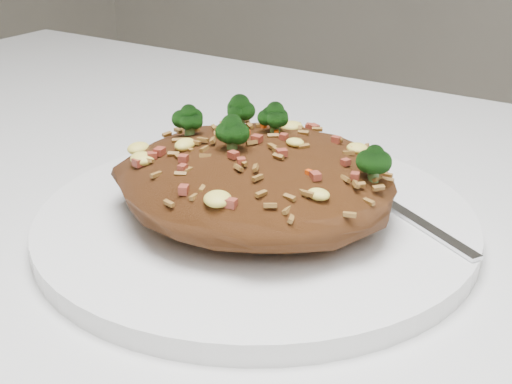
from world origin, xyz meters
TOP-DOWN VIEW (x-y plane):
  - dining_table at (0.00, 0.00)m, footprint 1.20×0.80m
  - plate at (0.04, 0.01)m, footprint 0.30×0.30m
  - fried_rice at (0.04, 0.01)m, footprint 0.19×0.17m
  - fork at (0.12, 0.06)m, footprint 0.15×0.09m

SIDE VIEW (x-z plane):
  - dining_table at x=0.00m, z-range 0.28..1.03m
  - plate at x=0.04m, z-range 0.75..0.76m
  - fork at x=0.12m, z-range 0.76..0.77m
  - fried_rice at x=0.04m, z-range 0.76..0.83m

